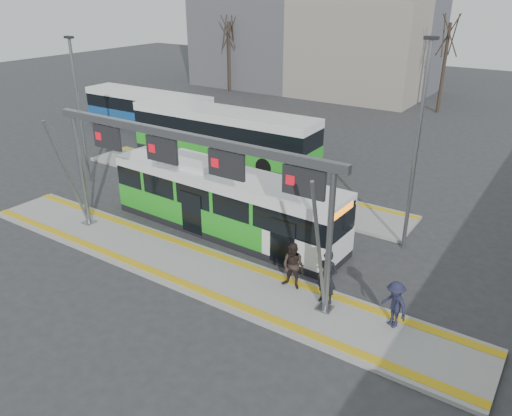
{
  "coord_description": "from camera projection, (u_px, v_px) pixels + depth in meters",
  "views": [
    {
      "loc": [
        11.3,
        -12.55,
        10.12
      ],
      "look_at": [
        0.91,
        3.0,
        1.72
      ],
      "focal_mm": 35.0,
      "sensor_mm": 36.0,
      "label": 1
    }
  ],
  "objects": [
    {
      "name": "ground",
      "position": [
        194.0,
        269.0,
        19.39
      ],
      "size": [
        120.0,
        120.0,
        0.0
      ],
      "primitive_type": "plane",
      "color": "#2D2D30",
      "rests_on": "ground"
    },
    {
      "name": "platform_main",
      "position": [
        194.0,
        268.0,
        19.36
      ],
      "size": [
        22.0,
        3.0,
        0.15
      ],
      "primitive_type": "cube",
      "color": "gray",
      "rests_on": "ground"
    },
    {
      "name": "platform_second",
      "position": [
        232.0,
        184.0,
        27.45
      ],
      "size": [
        20.0,
        3.0,
        0.15
      ],
      "primitive_type": "cube",
      "color": "gray",
      "rests_on": "ground"
    },
    {
      "name": "tactile_main",
      "position": [
        194.0,
        266.0,
        19.32
      ],
      "size": [
        22.0,
        2.65,
        0.02
      ],
      "color": "gold",
      "rests_on": "platform_main"
    },
    {
      "name": "tactile_second",
      "position": [
        244.0,
        177.0,
        28.29
      ],
      "size": [
        20.0,
        0.35,
        0.02
      ],
      "color": "gold",
      "rests_on": "platform_second"
    },
    {
      "name": "gantry",
      "position": [
        185.0,
        161.0,
        18.0
      ],
      "size": [
        13.0,
        1.68,
        5.2
      ],
      "color": "slate",
      "rests_on": "platform_main"
    },
    {
      "name": "hero_bus",
      "position": [
        225.0,
        202.0,
        21.84
      ],
      "size": [
        11.3,
        2.74,
        3.09
      ],
      "rotation": [
        0.0,
        0.0,
        -0.03
      ],
      "color": "black",
      "rests_on": "ground"
    },
    {
      "name": "bg_bus_green",
      "position": [
        223.0,
        135.0,
        31.11
      ],
      "size": [
        12.57,
        2.96,
        3.13
      ],
      "rotation": [
        0.0,
        0.0,
        0.02
      ],
      "color": "black",
      "rests_on": "ground"
    },
    {
      "name": "bg_bus_blue",
      "position": [
        148.0,
        111.0,
        37.79
      ],
      "size": [
        10.84,
        2.62,
        2.82
      ],
      "rotation": [
        0.0,
        0.0,
        0.02
      ],
      "color": "black",
      "rests_on": "ground"
    },
    {
      "name": "passenger_a",
      "position": [
        327.0,
        277.0,
        16.77
      ],
      "size": [
        0.71,
        0.47,
        1.93
      ],
      "primitive_type": "imported",
      "rotation": [
        0.0,
        0.0,
        0.01
      ],
      "color": "black",
      "rests_on": "platform_main"
    },
    {
      "name": "passenger_b",
      "position": [
        293.0,
        266.0,
        17.62
      ],
      "size": [
        0.89,
        0.71,
        1.75
      ],
      "primitive_type": "imported",
      "rotation": [
        0.0,
        0.0,
        0.06
      ],
      "color": "black",
      "rests_on": "platform_main"
    },
    {
      "name": "passenger_c",
      "position": [
        394.0,
        304.0,
        15.64
      ],
      "size": [
        1.19,
        1.03,
        1.6
      ],
      "primitive_type": "imported",
      "rotation": [
        0.0,
        0.0,
        -0.52
      ],
      "color": "#1E2037",
      "rests_on": "platform_main"
    },
    {
      "name": "tree_left",
      "position": [
        404.0,
        24.0,
        42.69
      ],
      "size": [
        1.4,
        1.4,
        9.32
      ],
      "color": "#382B21",
      "rests_on": "ground"
    },
    {
      "name": "tree_mid",
      "position": [
        449.0,
        36.0,
        40.71
      ],
      "size": [
        1.4,
        1.4,
        8.31
      ],
      "color": "#382B21",
      "rests_on": "ground"
    },
    {
      "name": "tree_far",
      "position": [
        229.0,
        32.0,
        49.49
      ],
      "size": [
        1.4,
        1.4,
        7.69
      ],
      "color": "#382B21",
      "rests_on": "ground"
    },
    {
      "name": "lamp_west",
      "position": [
        79.0,
        108.0,
        26.46
      ],
      "size": [
        0.5,
        0.25,
        7.77
      ],
      "color": "slate",
      "rests_on": "ground"
    },
    {
      "name": "lamp_east",
      "position": [
        417.0,
        145.0,
        19.17
      ],
      "size": [
        0.5,
        0.25,
        8.46
      ],
      "color": "slate",
      "rests_on": "ground"
    }
  ]
}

